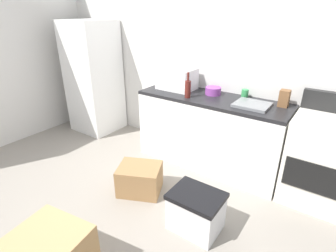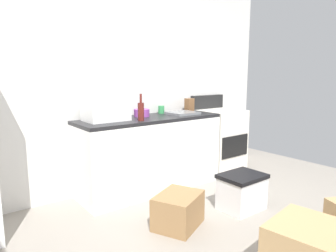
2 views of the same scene
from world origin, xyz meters
The scene contains 13 objects.
ground_plane centered at (0.00, 0.00, 0.00)m, with size 6.00×6.00×0.00m, color gray.
wall_back centered at (0.00, 1.55, 1.30)m, with size 5.00×0.10×2.60m, color silver.
kitchen_counter centered at (0.30, 1.20, 0.45)m, with size 1.80×0.60×0.90m.
refrigerator centered at (-1.75, 1.15, 0.86)m, with size 0.68×0.66×1.72m, color white.
stove_oven centered at (1.52, 1.21, 0.47)m, with size 0.60×0.61×1.10m.
microwave centered at (-0.25, 1.27, 1.04)m, with size 0.46×0.34×0.27m, color white.
sink_basin centered at (0.79, 1.17, 0.92)m, with size 0.36×0.32×0.03m, color slate.
wine_bottle centered at (0.06, 1.03, 1.01)m, with size 0.07×0.07×0.30m.
coffee_mug centered at (0.62, 1.40, 0.95)m, with size 0.08×0.08×0.10m, color #338C4C.
knife_block centered at (1.06, 1.35, 0.99)m, with size 0.10×0.10×0.18m, color brown.
mixing_bowl centered at (0.25, 1.31, 0.95)m, with size 0.19×0.19×0.09m, color purple.
cardboard_box_small centered at (-0.05, 0.24, 0.16)m, with size 0.45×0.36×0.31m, color olive.
storage_bin centered at (0.72, 0.12, 0.19)m, with size 0.46×0.36×0.38m.
Camera 1 is at (1.56, -1.52, 1.85)m, focal length 27.84 mm.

